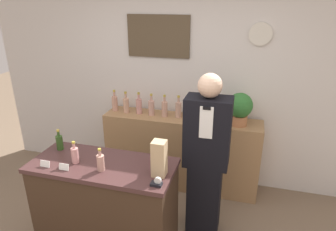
{
  "coord_description": "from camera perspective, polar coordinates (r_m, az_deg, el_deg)",
  "views": [
    {
      "loc": [
        0.83,
        -1.59,
        2.33
      ],
      "look_at": [
        0.08,
        1.1,
        1.23
      ],
      "focal_mm": 32.0,
      "sensor_mm": 36.0,
      "label": 1
    }
  ],
  "objects": [
    {
      "name": "back_wall",
      "position": [
        3.81,
        2.47,
        6.78
      ],
      "size": [
        5.2,
        0.09,
        2.7
      ],
      "color": "silver",
      "rests_on": "ground_plane"
    },
    {
      "name": "back_shelf",
      "position": [
        3.89,
        2.48,
        -6.93
      ],
      "size": [
        1.95,
        0.4,
        0.95
      ],
      "color": "#9E754C",
      "rests_on": "ground_plane"
    },
    {
      "name": "display_counter",
      "position": [
        2.99,
        -11.64,
        -17.0
      ],
      "size": [
        1.28,
        0.56,
        0.98
      ],
      "color": "#382619",
      "rests_on": "ground_plane"
    },
    {
      "name": "shopkeeper",
      "position": [
        2.99,
        7.27,
        -8.18
      ],
      "size": [
        0.43,
        0.27,
        1.71
      ],
      "color": "black",
      "rests_on": "ground_plane"
    },
    {
      "name": "potted_plant",
      "position": [
        3.5,
        13.53,
        1.47
      ],
      "size": [
        0.29,
        0.29,
        0.38
      ],
      "color": "#B27047",
      "rests_on": "back_shelf"
    },
    {
      "name": "paper_bag",
      "position": [
        2.42,
        -1.68,
        -8.2
      ],
      "size": [
        0.11,
        0.11,
        0.31
      ],
      "color": "tan",
      "rests_on": "display_counter"
    },
    {
      "name": "tape_dispenser",
      "position": [
        2.37,
        -2.13,
        -12.68
      ],
      "size": [
        0.09,
        0.06,
        0.07
      ],
      "color": "black",
      "rests_on": "display_counter"
    },
    {
      "name": "price_card_left",
      "position": [
        2.8,
        -22.39,
        -8.51
      ],
      "size": [
        0.09,
        0.02,
        0.06
      ],
      "color": "white",
      "rests_on": "display_counter"
    },
    {
      "name": "price_card_right",
      "position": [
        2.7,
        -19.23,
        -9.23
      ],
      "size": [
        0.09,
        0.02,
        0.06
      ],
      "color": "white",
      "rests_on": "display_counter"
    },
    {
      "name": "counter_bottle_0",
      "position": [
        3.03,
        -19.96,
        -4.77
      ],
      "size": [
        0.06,
        0.06,
        0.2
      ],
      "color": "#2C4A1C",
      "rests_on": "display_counter"
    },
    {
      "name": "counter_bottle_1",
      "position": [
        2.75,
        -17.3,
        -7.15
      ],
      "size": [
        0.06,
        0.06,
        0.2
      ],
      "color": "tan",
      "rests_on": "display_counter"
    },
    {
      "name": "counter_bottle_2",
      "position": [
        2.58,
        -12.71,
        -8.67
      ],
      "size": [
        0.06,
        0.06,
        0.2
      ],
      "color": "tan",
      "rests_on": "display_counter"
    },
    {
      "name": "shelf_bottle_0",
      "position": [
        3.95,
        -10.09,
        2.38
      ],
      "size": [
        0.07,
        0.07,
        0.28
      ],
      "color": "tan",
      "rests_on": "back_shelf"
    },
    {
      "name": "shelf_bottle_1",
      "position": [
        3.86,
        -7.99,
        2.03
      ],
      "size": [
        0.07,
        0.07,
        0.28
      ],
      "color": "tan",
      "rests_on": "back_shelf"
    },
    {
      "name": "shelf_bottle_2",
      "position": [
        3.81,
        -5.55,
        1.88
      ],
      "size": [
        0.07,
        0.07,
        0.28
      ],
      "color": "tan",
      "rests_on": "back_shelf"
    },
    {
      "name": "shelf_bottle_3",
      "position": [
        3.74,
        -3.18,
        1.58
      ],
      "size": [
        0.07,
        0.07,
        0.28
      ],
      "color": "tan",
      "rests_on": "back_shelf"
    },
    {
      "name": "shelf_bottle_4",
      "position": [
        3.69,
        -0.65,
        1.35
      ],
      "size": [
        0.07,
        0.07,
        0.28
      ],
      "color": "tan",
      "rests_on": "back_shelf"
    },
    {
      "name": "shelf_bottle_5",
      "position": [
        3.67,
        1.99,
        1.22
      ],
      "size": [
        0.07,
        0.07,
        0.28
      ],
      "color": "tan",
      "rests_on": "back_shelf"
    },
    {
      "name": "shelf_bottle_6",
      "position": [
        3.63,
        4.57,
        0.92
      ],
      "size": [
        0.07,
        0.07,
        0.28
      ],
      "color": "tan",
      "rests_on": "back_shelf"
    },
    {
      "name": "shelf_bottle_7",
      "position": [
        3.6,
        7.22,
        0.65
      ],
      "size": [
        0.07,
        0.07,
        0.28
      ],
      "color": "tan",
      "rests_on": "back_shelf"
    },
    {
      "name": "shelf_bottle_8",
      "position": [
        3.58,
        9.9,
        0.35
      ],
      "size": [
        0.07,
        0.07,
        0.28
      ],
      "color": "tan",
      "rests_on": "back_shelf"
    }
  ]
}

